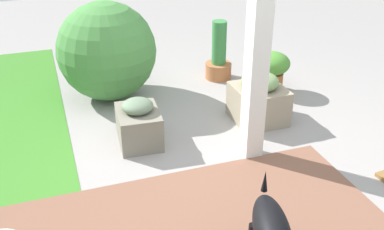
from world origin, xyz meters
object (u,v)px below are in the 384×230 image
object	(u,v)px
terracotta_pot_broad	(271,69)
round_shrub	(107,51)
terracotta_pot_tall	(219,58)
stone_planter_mid	(139,124)
stone_planter_nearest	(259,99)
porch_pillar	(260,13)

from	to	relation	value
terracotta_pot_broad	round_shrub	bearing A→B (deg)	75.29
round_shrub	terracotta_pot_tall	xyz separation A→B (m)	(0.07, -1.16, -0.24)
stone_planter_mid	terracotta_pot_tall	distance (m)	1.49
terracotta_pot_broad	stone_planter_nearest	bearing A→B (deg)	142.89
stone_planter_nearest	terracotta_pot_tall	size ratio (longest dim) A/B	0.72
porch_pillar	terracotta_pot_tall	bearing A→B (deg)	-12.56
porch_pillar	terracotta_pot_tall	size ratio (longest dim) A/B	3.58
stone_planter_mid	porch_pillar	bearing A→B (deg)	-121.19
terracotta_pot_tall	stone_planter_mid	bearing A→B (deg)	132.81
porch_pillar	stone_planter_mid	xyz separation A→B (m)	(0.46, 0.76, -0.94)
stone_planter_nearest	terracotta_pot_tall	distance (m)	0.99
terracotta_pot_tall	terracotta_pot_broad	xyz separation A→B (m)	(-0.47, -0.36, 0.01)
stone_planter_nearest	round_shrub	bearing A→B (deg)	51.28
round_shrub	terracotta_pot_broad	bearing A→B (deg)	-104.71
porch_pillar	terracotta_pot_broad	xyz separation A→B (m)	(1.00, -0.69, -0.87)
stone_planter_mid	round_shrub	distance (m)	0.99
porch_pillar	stone_planter_mid	distance (m)	1.29
stone_planter_nearest	terracotta_pot_broad	bearing A→B (deg)	-37.11
round_shrub	terracotta_pot_broad	xyz separation A→B (m)	(-0.40, -1.52, -0.23)
stone_planter_nearest	porch_pillar	bearing A→B (deg)	148.38
stone_planter_nearest	round_shrub	world-z (taller)	round_shrub
porch_pillar	stone_planter_nearest	distance (m)	1.07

